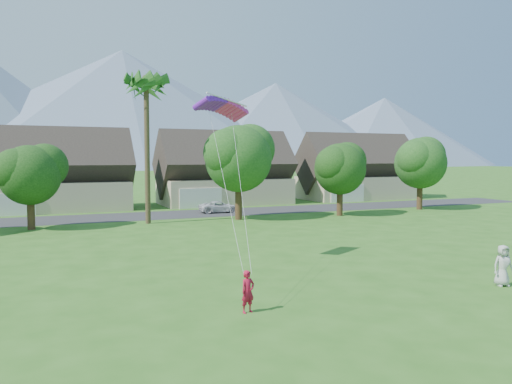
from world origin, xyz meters
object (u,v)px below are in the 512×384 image
watcher (503,266)px  parked_car (219,207)px  parafoil_kite (221,105)px  kite_flyer (248,292)px

watcher → parked_car: watcher is taller
watcher → parafoil_kite: parafoil_kite is taller
parafoil_kite → parked_car: bearing=43.8°
watcher → parked_car: size_ratio=0.43×
kite_flyer → parafoil_kite: parafoil_kite is taller
watcher → parafoil_kite: 15.28m
kite_flyer → parked_car: 32.68m
kite_flyer → watcher: 11.63m
watcher → kite_flyer: bearing=-168.5°
kite_flyer → watcher: (11.59, -0.91, 0.13)m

